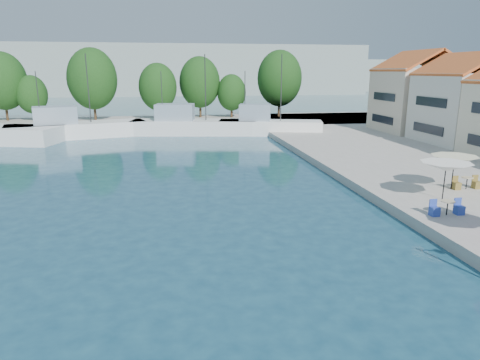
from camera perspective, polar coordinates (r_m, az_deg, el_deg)
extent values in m
cube|color=#A7A197|center=(65.11, -11.25, 7.45)|extent=(90.00, 16.00, 0.60)
cube|color=gray|center=(159.44, -18.72, 13.70)|extent=(180.00, 40.00, 16.00)
cube|color=gray|center=(183.54, 5.15, 13.74)|extent=(140.00, 40.00, 12.00)
cube|color=silver|center=(49.92, 27.91, 8.44)|extent=(8.00, 8.50, 7.00)
pyramid|color=#CD5C2D|center=(49.81, 28.64, 14.49)|extent=(8.40, 8.80, 1.80)
cube|color=beige|center=(57.31, 22.51, 9.81)|extent=(8.60, 8.50, 7.50)
pyramid|color=#CD5C2D|center=(57.25, 23.06, 15.34)|extent=(9.00, 8.80, 1.80)
cube|color=white|center=(55.28, -20.78, 6.03)|extent=(16.27, 8.15, 2.20)
cube|color=#8294A1|center=(54.93, -23.44, 7.94)|extent=(5.39, 4.30, 2.00)
cylinder|color=#2D2D2D|center=(55.00, -19.59, 11.44)|extent=(0.12, 0.12, 8.00)
cylinder|color=#2D2D2D|center=(54.76, -25.31, 9.85)|extent=(0.10, 0.10, 6.00)
cube|color=silver|center=(54.82, -6.16, 6.81)|extent=(15.97, 6.52, 2.20)
cube|color=#8294A1|center=(54.88, -8.67, 8.95)|extent=(5.10, 3.82, 2.00)
cylinder|color=#2D2D2D|center=(54.25, -4.64, 12.18)|extent=(0.12, 0.12, 8.00)
cylinder|color=#2D2D2D|center=(54.98, -10.38, 10.98)|extent=(0.10, 0.10, 6.00)
cube|color=white|center=(54.10, 4.03, 6.76)|extent=(13.14, 6.42, 2.20)
cube|color=#8294A1|center=(53.93, 2.02, 9.01)|extent=(4.34, 3.43, 2.00)
cylinder|color=#2D2D2D|center=(53.66, 5.52, 12.13)|extent=(0.12, 0.12, 8.00)
cylinder|color=#2D2D2D|center=(53.87, 0.66, 11.14)|extent=(0.10, 0.10, 6.00)
cylinder|color=#3F2B19|center=(73.13, -28.76, 8.70)|extent=(0.36, 0.36, 4.44)
ellipsoid|color=#173E13|center=(72.97, -29.10, 11.46)|extent=(6.75, 6.75, 8.44)
cylinder|color=#3F2B19|center=(71.58, -25.82, 8.34)|extent=(0.36, 0.36, 2.95)
ellipsoid|color=#173E13|center=(71.43, -26.03, 10.22)|extent=(4.48, 4.48, 5.60)
cylinder|color=#3F2B19|center=(67.91, -18.83, 9.48)|extent=(0.36, 0.36, 4.68)
ellipsoid|color=#173E13|center=(67.75, -19.09, 12.64)|extent=(7.12, 7.12, 8.90)
cylinder|color=#3F2B19|center=(67.33, -10.79, 9.55)|extent=(0.36, 0.36, 3.74)
ellipsoid|color=#173E13|center=(67.16, -10.91, 12.09)|extent=(5.68, 5.68, 7.10)
cylinder|color=#3F2B19|center=(69.51, -5.32, 10.07)|extent=(0.36, 0.36, 4.20)
ellipsoid|color=#173E13|center=(69.35, -5.39, 12.85)|extent=(6.39, 6.39, 7.99)
cylinder|color=#3F2B19|center=(68.99, -1.13, 9.60)|extent=(0.36, 0.36, 2.99)
ellipsoid|color=#173E13|center=(68.83, -1.14, 11.58)|extent=(4.55, 4.55, 5.69)
cylinder|color=#3F2B19|center=(70.50, 5.22, 10.32)|extent=(0.36, 0.36, 4.65)
ellipsoid|color=#173E13|center=(70.34, 5.29, 13.34)|extent=(7.07, 7.07, 8.84)
cylinder|color=black|center=(27.19, 25.60, -0.12)|extent=(0.06, 0.06, 2.19)
cone|color=white|center=(27.01, 25.79, 1.62)|extent=(2.90, 2.90, 0.50)
cylinder|color=black|center=(29.80, 26.52, 0.89)|extent=(0.06, 0.06, 2.13)
cone|color=beige|center=(29.64, 26.70, 2.43)|extent=(2.84, 2.84, 0.50)
cylinder|color=black|center=(24.48, 25.90, -3.40)|extent=(0.06, 0.06, 0.74)
cylinder|color=#BFB08C|center=(24.38, 25.99, -2.57)|extent=(0.70, 0.70, 0.04)
cube|color=#2A45AA|center=(24.93, 27.18, -3.58)|extent=(0.42, 0.42, 0.46)
cube|color=#2A45AA|center=(24.13, 24.50, -3.84)|extent=(0.42, 0.42, 0.46)
cylinder|color=black|center=(30.40, 27.98, -0.39)|extent=(0.06, 0.06, 0.74)
cylinder|color=#BFB08C|center=(30.32, 28.06, 0.29)|extent=(0.70, 0.70, 0.04)
cube|color=olive|center=(30.86, 28.98, -0.58)|extent=(0.42, 0.42, 0.46)
cube|color=olive|center=(30.02, 26.88, -0.70)|extent=(0.42, 0.42, 0.46)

